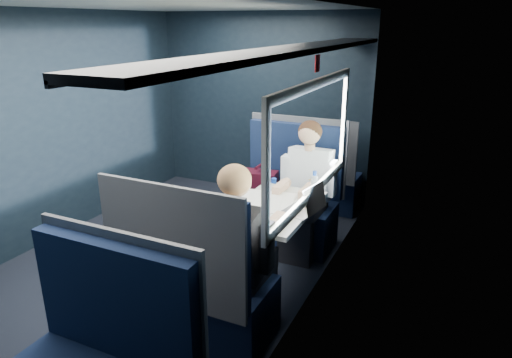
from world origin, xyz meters
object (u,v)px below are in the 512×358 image
at_px(seat_row_front, 316,177).
at_px(laptop, 307,205).
at_px(table, 270,214).
at_px(seat_bay_far, 196,287).
at_px(man, 306,183).
at_px(seat_bay_near, 286,201).
at_px(bottle_small, 314,184).
at_px(cup, 317,190).
at_px(woman, 239,244).

xyz_separation_m(seat_row_front, laptop, (0.50, -1.81, 0.39)).
bearing_deg(table, seat_bay_far, -101.78).
bearing_deg(seat_bay_far, laptop, 59.85).
height_order(man, laptop, man).
xyz_separation_m(seat_bay_near, bottle_small, (0.44, -0.48, 0.41)).
relative_size(table, man, 0.76).
xyz_separation_m(seat_bay_far, seat_row_front, (0.00, 2.67, -0.00)).
height_order(table, cup, cup).
relative_size(man, bottle_small, 6.19).
distance_m(seat_bay_far, bottle_small, 1.40).
height_order(seat_bay_near, cup, seat_bay_near).
bearing_deg(bottle_small, woman, -98.98).
relative_size(seat_bay_near, cup, 15.45).
bearing_deg(seat_bay_near, bottle_small, -47.16).
height_order(seat_bay_far, laptop, seat_bay_far).
xyz_separation_m(seat_bay_near, seat_row_front, (0.02, 0.92, -0.02)).
bearing_deg(table, woman, -84.55).
height_order(seat_bay_near, seat_row_front, seat_bay_near).
bearing_deg(woman, bottle_small, 81.02).
height_order(seat_bay_far, man, man).
distance_m(seat_bay_near, bottle_small, 0.77).
xyz_separation_m(seat_bay_near, man, (0.27, -0.17, 0.29)).
xyz_separation_m(seat_row_front, man, (0.25, -1.10, 0.31)).
xyz_separation_m(seat_bay_far, woman, (0.25, 0.17, 0.31)).
relative_size(woman, bottle_small, 6.19).
distance_m(seat_bay_far, woman, 0.43).
bearing_deg(seat_row_front, man, -77.17).
xyz_separation_m(man, cup, (0.20, -0.29, 0.06)).
bearing_deg(laptop, seat_bay_near, 120.52).
distance_m(table, laptop, 0.35).
bearing_deg(seat_bay_far, table, 78.22).
xyz_separation_m(woman, laptop, (0.25, 0.70, 0.08)).
bearing_deg(seat_bay_far, seat_row_front, 90.00).
relative_size(table, bottle_small, 4.68).
bearing_deg(laptop, cup, 97.16).
relative_size(laptop, bottle_small, 1.62).
height_order(table, man, man).
xyz_separation_m(man, bottle_small, (0.17, -0.30, 0.12)).
distance_m(man, laptop, 0.76).
bearing_deg(woman, laptop, 70.11).
relative_size(seat_bay_far, cup, 15.45).
height_order(seat_row_front, man, man).
bearing_deg(laptop, seat_bay_far, -120.15).
xyz_separation_m(seat_bay_far, bottle_small, (0.42, 1.27, 0.42)).
height_order(man, cup, man).
bearing_deg(bottle_small, table, -121.44).
height_order(table, laptop, laptop).
xyz_separation_m(table, cup, (0.27, 0.40, 0.12)).
bearing_deg(seat_row_front, woman, -84.30).
bearing_deg(seat_row_front, laptop, -74.46).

